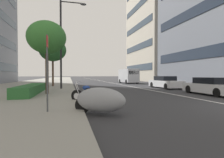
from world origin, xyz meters
TOP-DOWN VIEW (x-y plane):
  - sidewalk_right_plaza at (30.00, 12.41)m, footprint 160.00×10.58m
  - lane_centre_stripe at (35.00, 0.00)m, footprint 110.00×0.16m
  - motorcycle_nearest_camera at (0.27, 6.56)m, footprint 1.79×2.03m
  - motorcycle_far_end_row at (3.10, 6.66)m, footprint 1.38×1.81m
  - car_approaching_light at (4.90, -2.66)m, footprint 4.45×1.93m
  - car_following_behind at (11.65, -2.78)m, footprint 4.71×1.84m
  - delivery_van_ahead at (23.89, -2.64)m, footprint 5.20×2.33m
  - parking_sign_by_curb at (0.58, 8.41)m, footprint 0.32×0.06m
  - street_lamp_with_banners at (11.71, 8.07)m, footprint 1.26×2.57m
  - clipped_hedge_bed at (7.54, 10.31)m, footprint 6.67×1.10m
  - street_tree_by_lamp_post at (7.01, 9.17)m, footprint 2.67×2.67m
  - street_tree_mid_sidewalk at (16.00, 9.56)m, footprint 3.15×3.15m
  - office_tower_mid_left at (35.67, -16.59)m, footprint 18.21×15.05m

SIDE VIEW (x-z plane):
  - lane_centre_stripe at x=35.00m, z-range 0.00..0.01m
  - sidewalk_right_plaza at x=30.00m, z-range 0.00..0.15m
  - motorcycle_far_end_row at x=3.10m, z-range -0.13..0.99m
  - clipped_hedge_bed at x=7.54m, z-range 0.15..0.77m
  - motorcycle_nearest_camera at x=0.27m, z-range 0.04..1.06m
  - car_approaching_light at x=4.90m, z-range -0.03..1.25m
  - car_following_behind at x=11.65m, z-range -0.05..1.30m
  - delivery_van_ahead at x=23.89m, z-range 0.09..2.62m
  - parking_sign_by_curb at x=0.58m, z-range 0.42..3.17m
  - street_tree_by_lamp_post at x=7.01m, z-range 1.54..6.63m
  - street_tree_mid_sidewalk at x=16.00m, z-range 1.61..7.25m
  - street_lamp_with_banners at x=11.71m, z-range 1.00..9.52m
  - office_tower_mid_left at x=35.67m, z-range 0.00..41.63m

